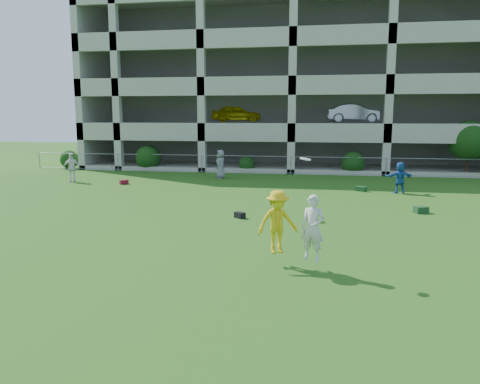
% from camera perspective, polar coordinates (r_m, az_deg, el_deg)
% --- Properties ---
extents(ground, '(100.00, 100.00, 0.00)m').
position_cam_1_polar(ground, '(12.27, 0.25, -8.80)').
color(ground, '#235114').
rests_on(ground, ground).
extents(bystander_b, '(1.03, 0.56, 1.67)m').
position_cam_1_polar(bystander_b, '(28.71, -19.86, 2.82)').
color(bystander_b, silver).
rests_on(bystander_b, ground).
extents(bystander_c, '(0.91, 1.02, 1.75)m').
position_cam_1_polar(bystander_c, '(28.44, -2.38, 3.40)').
color(bystander_c, slate).
rests_on(bystander_c, ground).
extents(bystander_d, '(1.52, 0.89, 1.56)m').
position_cam_1_polar(bystander_d, '(24.40, 18.91, 1.69)').
color(bystander_d, '#215098').
rests_on(bystander_d, ground).
extents(bag_black_b, '(0.47, 0.45, 0.22)m').
position_cam_1_polar(bag_black_b, '(17.59, -0.02, -2.83)').
color(bag_black_b, black).
rests_on(bag_black_b, ground).
extents(bag_green_c, '(0.59, 0.51, 0.26)m').
position_cam_1_polar(bag_green_c, '(19.81, 21.20, -2.03)').
color(bag_green_c, '#12341D').
rests_on(bag_green_c, ground).
extents(crate_d, '(0.41, 0.41, 0.30)m').
position_cam_1_polar(crate_d, '(17.25, 8.82, -3.06)').
color(crate_d, black).
rests_on(crate_d, ground).
extents(bag_red_f, '(0.52, 0.51, 0.24)m').
position_cam_1_polar(bag_red_f, '(26.95, -13.96, 1.18)').
color(bag_red_f, '#5D0F15').
rests_on(bag_red_f, ground).
extents(bag_green_g, '(0.58, 0.51, 0.25)m').
position_cam_1_polar(bag_green_g, '(24.52, 14.54, 0.38)').
color(bag_green_g, '#153B1F').
rests_on(bag_green_g, ground).
extents(frisbee_contest, '(1.84, 1.01, 2.55)m').
position_cam_1_polar(frisbee_contest, '(11.86, 5.75, -3.83)').
color(frisbee_contest, gold).
rests_on(frisbee_contest, ground).
extents(parking_garage, '(30.00, 14.00, 12.00)m').
position_cam_1_polar(parking_garage, '(39.31, 7.20, 12.48)').
color(parking_garage, '#9E998C').
rests_on(parking_garage, ground).
extents(fence, '(36.06, 0.06, 1.20)m').
position_cam_1_polar(fence, '(30.73, 6.21, 3.30)').
color(fence, gray).
rests_on(fence, ground).
extents(shrub_row, '(34.38, 2.52, 3.50)m').
position_cam_1_polar(shrub_row, '(31.39, 14.74, 4.82)').
color(shrub_row, '#163D11').
rests_on(shrub_row, ground).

